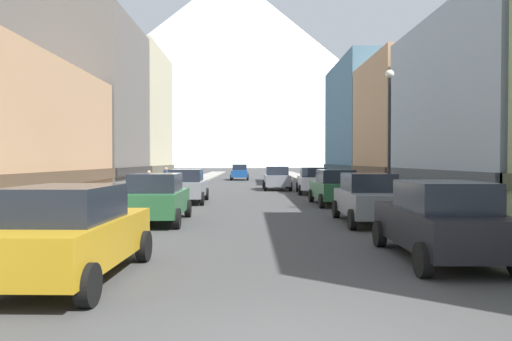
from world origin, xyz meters
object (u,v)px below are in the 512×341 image
Objects in this scene: car_right_0 at (440,220)px; car_right_2 at (334,187)px; car_left_0 at (71,233)px; potted_plant_0 at (71,206)px; car_right_3 at (313,180)px; trash_bin_right at (473,213)px; car_left_2 at (187,186)px; car_driving_0 at (277,178)px; car_driving_1 at (240,172)px; car_right_1 at (369,198)px; pedestrian_1 at (149,185)px; car_left_1 at (157,198)px; potted_plant_1 at (435,200)px; streetlamp_right at (389,119)px; pedestrian_2 at (166,180)px.

car_right_0 is 13.33m from car_right_2.
car_left_0 reaches higher than potted_plant_0.
car_right_3 reaches higher than trash_bin_right.
car_left_2 and car_driving_0 have the same top height.
car_left_2 and car_driving_1 have the same top height.
car_right_3 and car_driving_0 have the same top height.
car_right_1 is 6.94m from car_right_2.
pedestrian_1 is (-10.05, -4.66, -0.05)m from car_right_3.
car_left_1 is 1.00× the size of car_right_0.
car_right_2 is 1.01× the size of car_driving_0.
trash_bin_right is 4.65m from potted_plant_1.
car_driving_0 is at bearing 102.75° from streetlamp_right.
car_driving_1 is 37.90m from potted_plant_0.
potted_plant_0 is 0.49× the size of pedestrian_2.
car_left_1 is 4.52× the size of trash_bin_right.
car_right_3 is at bearing 41.94° from car_left_2.
car_right_0 is (7.60, -14.74, 0.00)m from car_left_2.
car_left_2 is at bearing -138.06° from car_right_3.
car_left_1 is 10.51m from trash_bin_right.
car_left_2 is 1.00× the size of car_right_2.
car_right_1 is 0.99× the size of car_right_3.
trash_bin_right is at bearing -98.03° from potted_plant_1.
potted_plant_1 is (10.80, -6.29, -0.24)m from car_left_2.
pedestrian_2 is (-2.45, 24.23, -0.01)m from car_left_0.
pedestrian_1 is at bearing 120.74° from car_right_0.
car_left_1 reaches higher than pedestrian_1.
car_driving_1 is (-3.20, 18.59, 0.00)m from car_driving_0.
car_right_2 is 12.65m from car_driving_0.
car_driving_0 reaches higher than potted_plant_0.
car_right_3 is 10.09m from pedestrian_2.
potted_plant_1 is at bearing 81.97° from trash_bin_right.
car_left_0 is at bearing -90.02° from car_left_1.
potted_plant_0 is (-10.80, 0.47, -0.33)m from car_right_1.
car_left_2 reaches higher than pedestrian_1.
car_right_2 is at bearing -19.53° from pedestrian_1.
car_left_1 is 5.61× the size of potted_plant_0.
car_right_2 is at bearing 123.22° from potted_plant_1.
car_right_0 is at bearing -83.06° from car_driving_1.
potted_plant_0 is at bearing 167.22° from trash_bin_right.
car_right_0 is (7.60, 1.71, 0.00)m from car_left_0.
trash_bin_right is at bearing -78.90° from car_driving_1.
car_right_2 is 9.83m from trash_bin_right.
car_driving_1 is at bearing 87.26° from car_left_0.
pedestrian_2 is (-7.85, -3.26, -0.01)m from car_driving_0.
car_left_2 is 11.28m from car_right_1.
car_left_2 and car_right_3 have the same top height.
potted_plant_1 is at bearing -30.21° from car_left_2.
potted_plant_0 is (-3.20, -7.87, -0.33)m from car_left_2.
car_right_0 is 24.67m from pedestrian_2.
potted_plant_1 is at bearing 6.43° from potted_plant_0.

